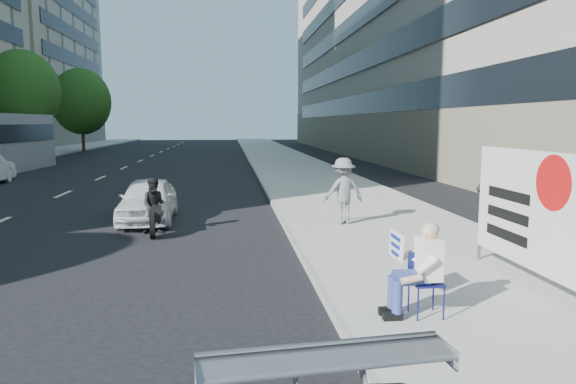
{
  "coord_description": "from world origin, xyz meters",
  "views": [
    {
      "loc": [
        -0.01,
        -6.84,
        2.78
      ],
      "look_at": [
        1.13,
        2.98,
        1.45
      ],
      "focal_mm": 32.0,
      "sensor_mm": 36.0,
      "label": 1
    }
  ],
  "objects": [
    {
      "name": "ground",
      "position": [
        0.0,
        0.0,
        0.0
      ],
      "size": [
        160.0,
        160.0,
        0.0
      ],
      "primitive_type": "plane",
      "color": "black",
      "rests_on": "ground"
    },
    {
      "name": "near_sidewalk",
      "position": [
        4.0,
        20.0,
        0.07
      ],
      "size": [
        5.0,
        120.0,
        0.15
      ],
      "primitive_type": "cube",
      "color": "#B0ACA4",
      "rests_on": "ground"
    },
    {
      "name": "near_building",
      "position": [
        17.0,
        32.0,
        10.0
      ],
      "size": [
        14.0,
        70.0,
        20.0
      ],
      "primitive_type": "cube",
      "color": "gray",
      "rests_on": "ground"
    },
    {
      "name": "tree_far_d",
      "position": [
        -13.7,
        30.0,
        4.89
      ],
      "size": [
        4.8,
        4.8,
        7.65
      ],
      "color": "#382616",
      "rests_on": "ground"
    },
    {
      "name": "tree_far_e",
      "position": [
        -13.7,
        44.0,
        4.78
      ],
      "size": [
        5.4,
        5.4,
        7.89
      ],
      "color": "#382616",
      "rests_on": "ground"
    },
    {
      "name": "seated_protester",
      "position": [
        2.53,
        -0.31,
        0.87
      ],
      "size": [
        0.83,
        1.12,
        1.31
      ],
      "color": "navy",
      "rests_on": "near_sidewalk"
    },
    {
      "name": "jogger",
      "position": [
        2.95,
        6.19,
        1.02
      ],
      "size": [
        1.23,
        0.86,
        1.73
      ],
      "primitive_type": "imported",
      "rotation": [
        0.0,
        0.0,
        3.34
      ],
      "color": "slate",
      "rests_on": "near_sidewalk"
    },
    {
      "name": "pedestrian_woman",
      "position": [
        5.8,
        3.91,
        1.03
      ],
      "size": [
        0.73,
        0.58,
        1.75
      ],
      "primitive_type": "imported",
      "rotation": [
        0.0,
        0.0,
        2.87
      ],
      "color": "black",
      "rests_on": "near_sidewalk"
    },
    {
      "name": "protest_banner",
      "position": [
        4.78,
        0.88,
        1.4
      ],
      "size": [
        0.08,
        3.06,
        2.2
      ],
      "color": "#4C4C4C",
      "rests_on": "near_sidewalk"
    },
    {
      "name": "white_sedan_near",
      "position": [
        -2.31,
        7.94,
        0.62
      ],
      "size": [
        1.53,
        3.65,
        1.23
      ],
      "primitive_type": "imported",
      "rotation": [
        0.0,
        0.0,
        0.02
      ],
      "color": "silver",
      "rests_on": "ground"
    },
    {
      "name": "motorcycle",
      "position": [
        -1.87,
        6.23,
        0.64
      ],
      "size": [
        0.75,
        2.05,
        1.42
      ],
      "rotation": [
        0.0,
        0.0,
        0.11
      ],
      "color": "black",
      "rests_on": "ground"
    }
  ]
}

